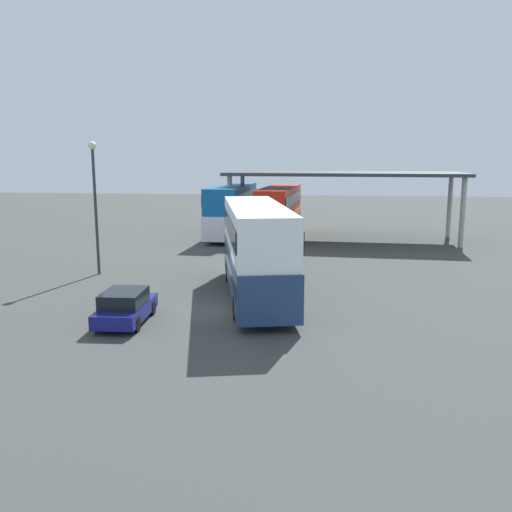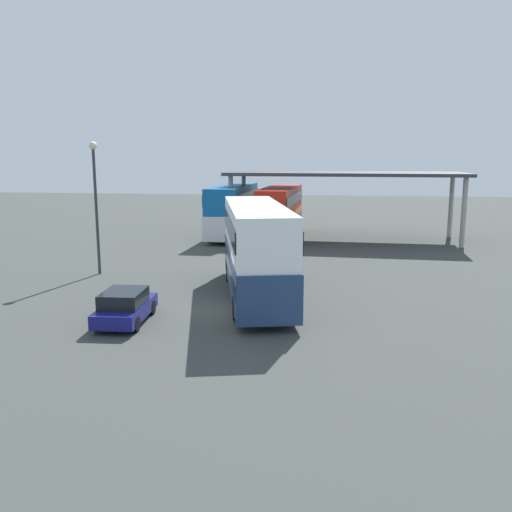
% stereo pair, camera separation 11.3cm
% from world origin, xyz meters
% --- Properties ---
extents(ground_plane, '(140.00, 140.00, 0.00)m').
position_xyz_m(ground_plane, '(0.00, 0.00, 0.00)').
color(ground_plane, '#3B3F3D').
extents(double_decker_main, '(4.89, 11.33, 4.39)m').
position_xyz_m(double_decker_main, '(1.04, 2.50, 2.40)').
color(double_decker_main, navy).
rests_on(double_decker_main, ground_plane).
extents(parked_hatchback, '(1.86, 3.79, 1.35)m').
position_xyz_m(parked_hatchback, '(-3.66, -2.05, 0.67)').
color(parked_hatchback, navy).
rests_on(parked_hatchback, ground_plane).
extents(double_decker_near_canopy, '(2.87, 10.74, 4.21)m').
position_xyz_m(double_decker_near_canopy, '(-3.35, 21.66, 2.31)').
color(double_decker_near_canopy, silver).
rests_on(double_decker_near_canopy, ground_plane).
extents(double_decker_mid_row, '(3.12, 10.34, 4.12)m').
position_xyz_m(double_decker_mid_row, '(0.56, 21.46, 2.26)').
color(double_decker_mid_row, orange).
rests_on(double_decker_mid_row, ground_plane).
extents(depot_canopy, '(18.73, 7.14, 5.34)m').
position_xyz_m(depot_canopy, '(5.65, 21.32, 5.00)').
color(depot_canopy, '#33353A').
rests_on(depot_canopy, ground_plane).
extents(lamppost_tall, '(0.44, 0.44, 7.38)m').
position_xyz_m(lamppost_tall, '(-8.45, 6.47, 4.68)').
color(lamppost_tall, '#33353A').
rests_on(lamppost_tall, ground_plane).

